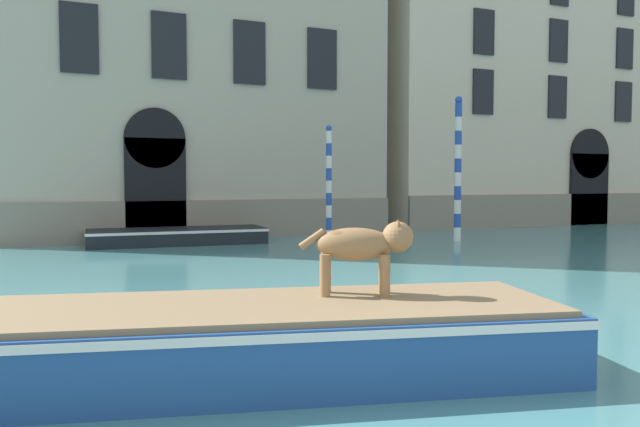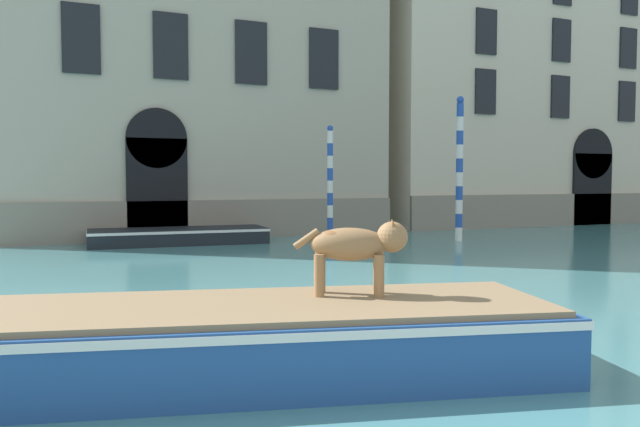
# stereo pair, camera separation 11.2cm
# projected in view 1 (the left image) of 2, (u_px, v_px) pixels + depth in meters

# --- Properties ---
(palazzo_left) EXTENTS (13.53, 6.13, 17.26)m
(palazzo_left) POSITION_uv_depth(u_px,v_px,m) (190.00, 3.00, 23.26)
(palazzo_left) COLOR #B2A893
(palazzo_left) RESTS_ON ground_plane
(palazzo_right) EXTENTS (14.85, 6.13, 15.82)m
(palazzo_right) POSITION_uv_depth(u_px,v_px,m) (510.00, 55.00, 29.44)
(palazzo_right) COLOR beige
(palazzo_right) RESTS_ON ground_plane
(boat_foreground) EXTENTS (8.10, 3.83, 0.75)m
(boat_foreground) POSITION_uv_depth(u_px,v_px,m) (178.00, 341.00, 6.15)
(boat_foreground) COLOR #234C8C
(boat_foreground) RESTS_ON ground_plane
(dog_on_deck) EXTENTS (1.14, 0.72, 0.82)m
(dog_on_deck) POSITION_uv_depth(u_px,v_px,m) (363.00, 245.00, 6.72)
(dog_on_deck) COLOR #997047
(dog_on_deck) RESTS_ON boat_foreground
(boat_moored_near_palazzo) EXTENTS (5.48, 2.11, 0.49)m
(boat_moored_near_palazzo) POSITION_uv_depth(u_px,v_px,m) (177.00, 236.00, 19.32)
(boat_moored_near_palazzo) COLOR black
(boat_moored_near_palazzo) RESTS_ON ground_plane
(mooring_pole_0) EXTENTS (0.19, 0.19, 3.72)m
(mooring_pole_0) POSITION_uv_depth(u_px,v_px,m) (329.00, 183.00, 19.83)
(mooring_pole_0) COLOR white
(mooring_pole_0) RESTS_ON ground_plane
(mooring_pole_2) EXTENTS (0.23, 0.23, 4.68)m
(mooring_pole_2) POSITION_uv_depth(u_px,v_px,m) (458.00, 168.00, 20.17)
(mooring_pole_2) COLOR white
(mooring_pole_2) RESTS_ON ground_plane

